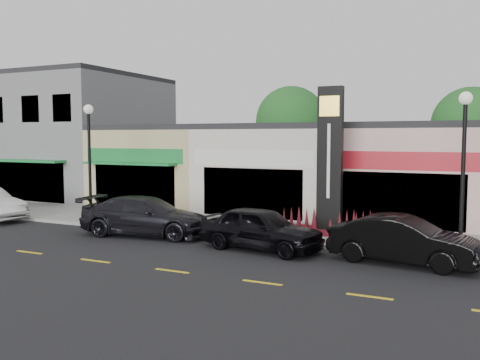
{
  "coord_description": "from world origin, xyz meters",
  "views": [
    {
      "loc": [
        8.35,
        -16.03,
        4.12
      ],
      "look_at": [
        -0.94,
        4.0,
        2.24
      ],
      "focal_mm": 38.0,
      "sensor_mm": 36.0,
      "label": 1
    }
  ],
  "objects": [
    {
      "name": "car_black_sedan",
      "position": [
        1.35,
        0.86,
        0.79
      ],
      "size": [
        2.6,
        4.9,
        1.59
      ],
      "primitive_type": "imported",
      "rotation": [
        0.0,
        0.0,
        1.41
      ],
      "color": "black",
      "rests_on": "ground"
    },
    {
      "name": "pylon_sign",
      "position": [
        3.0,
        4.2,
        2.27
      ],
      "size": [
        4.2,
        1.3,
        6.0
      ],
      "color": "#4F100D",
      "rests_on": "sidewalk"
    },
    {
      "name": "tree_rear_west",
      "position": [
        -4.0,
        19.5,
        5.22
      ],
      "size": [
        5.2,
        5.2,
        7.83
      ],
      "color": "#382619",
      "rests_on": "ground"
    },
    {
      "name": "lamp_west_near",
      "position": [
        -8.0,
        2.5,
        3.48
      ],
      "size": [
        0.44,
        0.44,
        5.47
      ],
      "color": "black",
      "rests_on": "sidewalk"
    },
    {
      "name": "shop_pink_w",
      "position": [
        5.5,
        11.47,
        2.4
      ],
      "size": [
        7.0,
        10.01,
        4.8
      ],
      "color": "#CD9D9C",
      "rests_on": "ground"
    },
    {
      "name": "curb",
      "position": [
        0.0,
        2.1,
        0.07
      ],
      "size": [
        52.0,
        0.2,
        0.15
      ],
      "primitive_type": "cube",
      "color": "gray",
      "rests_on": "ground"
    },
    {
      "name": "shop_cream",
      "position": [
        -1.5,
        11.47,
        2.4
      ],
      "size": [
        7.0,
        10.01,
        4.8
      ],
      "color": "beige",
      "rests_on": "ground"
    },
    {
      "name": "lamp_east_near",
      "position": [
        8.0,
        2.5,
        3.48
      ],
      "size": [
        0.44,
        0.44,
        5.47
      ],
      "color": "black",
      "rests_on": "sidewalk"
    },
    {
      "name": "car_black_conv",
      "position": [
        6.34,
        0.92,
        0.78
      ],
      "size": [
        2.25,
        4.9,
        1.56
      ],
      "primitive_type": "imported",
      "rotation": [
        0.0,
        0.0,
        1.44
      ],
      "color": "black",
      "rests_on": "ground"
    },
    {
      "name": "tree_rear_mid",
      "position": [
        8.0,
        19.5,
        4.88
      ],
      "size": [
        4.8,
        4.8,
        7.29
      ],
      "color": "#382619",
      "rests_on": "ground"
    },
    {
      "name": "sidewalk",
      "position": [
        0.0,
        4.35,
        0.07
      ],
      "size": [
        52.0,
        4.3,
        0.15
      ],
      "primitive_type": "cube",
      "color": "gray",
      "rests_on": "ground"
    },
    {
      "name": "ground",
      "position": [
        0.0,
        0.0,
        0.0
      ],
      "size": [
        120.0,
        120.0,
        0.0
      ],
      "primitive_type": "plane",
      "color": "black",
      "rests_on": "ground"
    },
    {
      "name": "building_grey_2story",
      "position": [
        -18.0,
        11.48,
        4.14
      ],
      "size": [
        12.0,
        10.95,
        8.3
      ],
      "color": "slate",
      "rests_on": "ground"
    },
    {
      "name": "shop_beige",
      "position": [
        -8.5,
        11.46,
        2.4
      ],
      "size": [
        7.0,
        10.85,
        4.8
      ],
      "color": "#C8B97F",
      "rests_on": "ground"
    },
    {
      "name": "car_dark_sedan",
      "position": [
        -4.08,
        1.41,
        0.81
      ],
      "size": [
        3.01,
        5.86,
        1.63
      ],
      "primitive_type": "imported",
      "rotation": [
        0.0,
        0.0,
        1.71
      ],
      "color": "black",
      "rests_on": "ground"
    }
  ]
}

